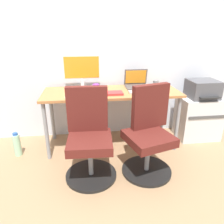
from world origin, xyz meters
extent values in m
plane|color=#9E7A56|center=(0.00, 0.00, 0.00)|extent=(5.28, 5.28, 0.00)
cube|color=silver|center=(0.00, 0.39, 1.30)|extent=(4.40, 0.04, 2.60)
cube|color=#B77542|center=(0.00, 0.00, 0.73)|extent=(1.69, 0.61, 0.03)
cylinder|color=gray|center=(-0.80, -0.26, 0.36)|extent=(0.04, 0.04, 0.72)
cylinder|color=gray|center=(0.80, -0.26, 0.36)|extent=(0.04, 0.04, 0.72)
cylinder|color=gray|center=(-0.80, 0.26, 0.36)|extent=(0.04, 0.04, 0.72)
cylinder|color=gray|center=(0.80, 0.26, 0.36)|extent=(0.04, 0.04, 0.72)
cylinder|color=black|center=(-0.30, -0.66, 0.01)|extent=(0.54, 0.54, 0.03)
cylinder|color=gray|center=(-0.30, -0.66, 0.20)|extent=(0.05, 0.05, 0.34)
cube|color=#591E19|center=(-0.30, -0.66, 0.41)|extent=(0.46, 0.46, 0.09)
cube|color=#591E19|center=(-0.31, -0.47, 0.70)|extent=(0.42, 0.09, 0.48)
cylinder|color=black|center=(0.30, -0.66, 0.01)|extent=(0.54, 0.54, 0.03)
cylinder|color=gray|center=(0.30, -0.66, 0.20)|extent=(0.05, 0.05, 0.34)
cube|color=#591E19|center=(0.30, -0.66, 0.41)|extent=(0.55, 0.55, 0.09)
cube|color=#591E19|center=(0.36, -0.48, 0.70)|extent=(0.42, 0.19, 0.48)
cube|color=silver|center=(1.25, 0.05, 0.30)|extent=(0.56, 0.40, 0.60)
cube|color=#4C4C4C|center=(1.25, -0.15, 0.39)|extent=(0.51, 0.01, 0.04)
cube|color=#515156|center=(1.25, 0.05, 0.72)|extent=(0.38, 0.34, 0.24)
cube|color=#262626|center=(1.25, -0.15, 0.66)|extent=(0.27, 0.06, 0.01)
cylinder|color=#A5D8B2|center=(-1.19, -0.13, 0.14)|extent=(0.09, 0.09, 0.28)
cylinder|color=#2D59B2|center=(-1.19, -0.13, 0.30)|extent=(0.06, 0.06, 0.03)
cylinder|color=silver|center=(-0.36, 0.17, 0.75)|extent=(0.18, 0.18, 0.01)
cylinder|color=silver|center=(-0.36, 0.17, 0.82)|extent=(0.04, 0.04, 0.11)
cube|color=silver|center=(-0.36, 0.17, 1.03)|extent=(0.48, 0.03, 0.31)
cube|color=orange|center=(-0.36, 0.15, 1.03)|extent=(0.43, 0.00, 0.26)
cube|color=#4C4C51|center=(0.36, 0.11, 0.76)|extent=(0.31, 0.22, 0.02)
cube|color=#4C4C51|center=(0.36, 0.23, 0.87)|extent=(0.31, 0.04, 0.21)
cube|color=orange|center=(0.36, 0.23, 0.87)|extent=(0.28, 0.03, 0.18)
cube|color=silver|center=(-0.39, -0.18, 0.76)|extent=(0.34, 0.12, 0.02)
cube|color=#B7B7B7|center=(0.37, -0.11, 0.76)|extent=(0.34, 0.12, 0.02)
ellipsoid|color=#515156|center=(0.30, -0.23, 0.76)|extent=(0.06, 0.10, 0.03)
ellipsoid|color=#515156|center=(0.58, -0.10, 0.76)|extent=(0.06, 0.10, 0.03)
cylinder|color=purple|center=(-0.19, 0.01, 0.79)|extent=(0.08, 0.08, 0.09)
cylinder|color=slate|center=(0.59, 0.06, 0.80)|extent=(0.07, 0.07, 0.10)
cube|color=red|center=(0.01, -0.14, 0.76)|extent=(0.21, 0.15, 0.03)
camera|label=1|loc=(-0.32, -2.52, 1.46)|focal=33.76mm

